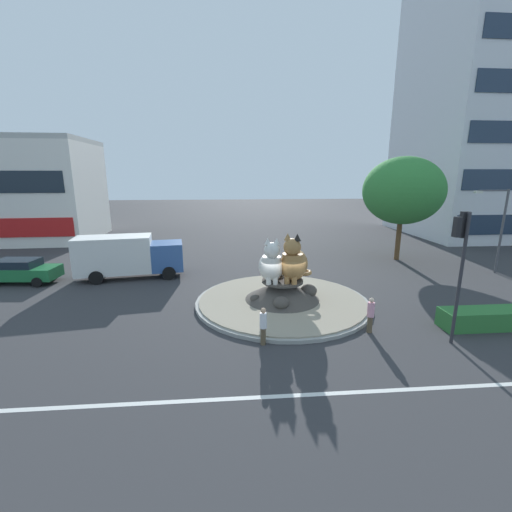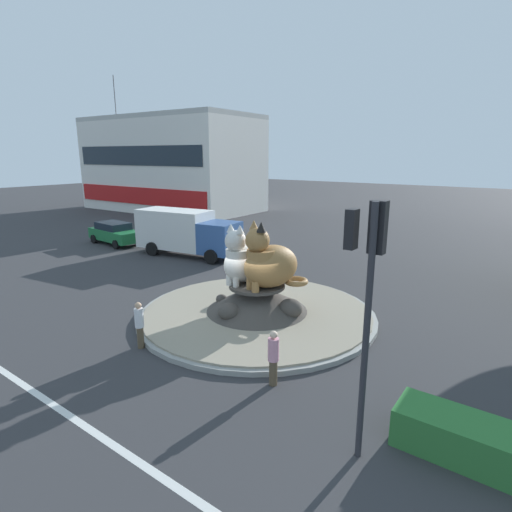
# 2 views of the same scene
# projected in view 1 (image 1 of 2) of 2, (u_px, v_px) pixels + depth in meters

# --- Properties ---
(ground_plane) EXTENTS (160.00, 160.00, 0.00)m
(ground_plane) POSITION_uv_depth(u_px,v_px,m) (282.00, 303.00, 19.22)
(ground_plane) COLOR #333335
(lane_centreline) EXTENTS (112.00, 0.20, 0.01)m
(lane_centreline) POSITION_uv_depth(u_px,v_px,m) (321.00, 394.00, 11.28)
(lane_centreline) COLOR silver
(lane_centreline) RESTS_ON ground
(roundabout_island) EXTENTS (9.64, 9.64, 1.36)m
(roundabout_island) POSITION_uv_depth(u_px,v_px,m) (282.00, 296.00, 19.11)
(roundabout_island) COLOR gray
(roundabout_island) RESTS_ON ground
(cat_statue_white) EXTENTS (1.66, 2.49, 2.47)m
(cat_statue_white) POSITION_uv_depth(u_px,v_px,m) (271.00, 265.00, 18.59)
(cat_statue_white) COLOR silver
(cat_statue_white) RESTS_ON roundabout_island
(cat_statue_tabby) EXTENTS (2.51, 2.78, 2.70)m
(cat_statue_tabby) POSITION_uv_depth(u_px,v_px,m) (294.00, 263.00, 18.67)
(cat_statue_tabby) COLOR #9E703D
(cat_statue_tabby) RESTS_ON roundabout_island
(traffic_light_mast) EXTENTS (0.71, 0.53, 5.61)m
(traffic_light_mast) POSITION_uv_depth(u_px,v_px,m) (461.00, 250.00, 13.83)
(traffic_light_mast) COLOR #2D2D33
(traffic_light_mast) RESTS_ON ground
(office_tower) EXTENTS (18.25, 14.95, 30.38)m
(office_tower) POSITION_uv_depth(u_px,v_px,m) (502.00, 99.00, 38.32)
(office_tower) COLOR silver
(office_tower) RESTS_ON ground
(clipped_hedge_strip) EXTENTS (6.40, 1.20, 0.90)m
(clipped_hedge_strip) POSITION_uv_depth(u_px,v_px,m) (507.00, 318.00, 16.17)
(clipped_hedge_strip) COLOR #2D7033
(clipped_hedge_strip) RESTS_ON ground
(broadleaf_tree_behind_island) EXTENTS (6.37, 6.37, 8.46)m
(broadleaf_tree_behind_island) POSITION_uv_depth(u_px,v_px,m) (403.00, 191.00, 27.68)
(broadleaf_tree_behind_island) COLOR brown
(broadleaf_tree_behind_island) RESTS_ON ground
(streetlight_arm) EXTENTS (2.60, 0.27, 6.05)m
(streetlight_arm) POSITION_uv_depth(u_px,v_px,m) (498.00, 224.00, 24.24)
(streetlight_arm) COLOR #4C4C51
(streetlight_arm) RESTS_ON ground
(pedestrian_white_shirt) EXTENTS (0.31, 0.31, 1.66)m
(pedestrian_white_shirt) POSITION_uv_depth(u_px,v_px,m) (263.00, 325.00, 14.36)
(pedestrian_white_shirt) COLOR brown
(pedestrian_white_shirt) RESTS_ON ground
(pedestrian_pink_shirt) EXTENTS (0.32, 0.32, 1.67)m
(pedestrian_pink_shirt) POSITION_uv_depth(u_px,v_px,m) (371.00, 314.00, 15.48)
(pedestrian_pink_shirt) COLOR brown
(pedestrian_pink_shirt) RESTS_ON ground
(sedan_on_far_lane) EXTENTS (4.73, 2.33, 1.60)m
(sedan_on_far_lane) POSITION_uv_depth(u_px,v_px,m) (21.00, 271.00, 22.63)
(sedan_on_far_lane) COLOR #1E6B38
(sedan_on_far_lane) RESTS_ON ground
(delivery_box_truck) EXTENTS (7.28, 3.33, 2.95)m
(delivery_box_truck) POSITION_uv_depth(u_px,v_px,m) (128.00, 255.00, 23.60)
(delivery_box_truck) COLOR #335693
(delivery_box_truck) RESTS_ON ground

